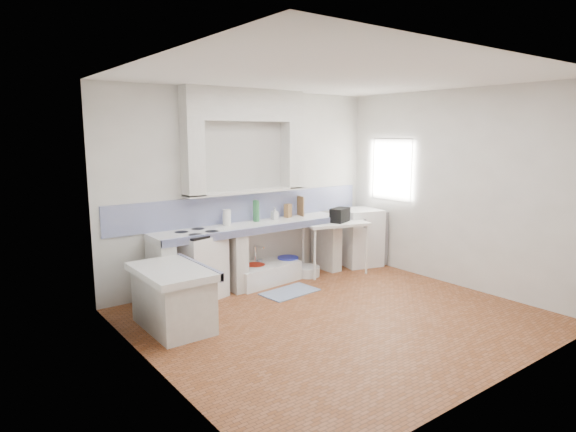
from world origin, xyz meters
TOP-DOWN VIEW (x-y plane):
  - floor at (0.00, 0.00)m, footprint 4.50×4.50m
  - ceiling at (0.00, 0.00)m, footprint 4.50×4.50m
  - wall_back at (0.00, 2.00)m, footprint 4.50×0.00m
  - wall_front at (0.00, -2.00)m, footprint 4.50×0.00m
  - wall_left at (-2.25, 0.00)m, footprint 0.00×4.50m
  - wall_right at (2.25, 0.00)m, footprint 0.00×4.50m
  - alcove_mass at (-0.10, 1.88)m, footprint 1.90×0.25m
  - window_frame at (2.42, 1.20)m, footprint 0.35×0.86m
  - lace_valance at (2.28, 1.20)m, footprint 0.01×0.84m
  - counter_slab at (-0.10, 1.70)m, footprint 3.00×0.60m
  - counter_lip at (-0.10, 1.42)m, footprint 3.00×0.04m
  - counter_pier_left at (-1.50, 1.70)m, footprint 0.20×0.55m
  - counter_pier_mid at (-0.45, 1.70)m, footprint 0.20×0.55m
  - counter_pier_right at (1.30, 1.70)m, footprint 0.20×0.55m
  - peninsula_top at (-1.70, 0.90)m, footprint 0.70×1.10m
  - peninsula_base at (-1.70, 0.90)m, footprint 0.60×1.00m
  - peninsula_lip at (-1.37, 0.90)m, footprint 0.04×1.10m
  - backsplash at (0.00, 1.99)m, footprint 4.27×0.03m
  - stove at (-1.00, 1.68)m, footprint 0.73×0.71m
  - sink at (0.07, 1.70)m, footprint 1.10×0.67m
  - side_table at (1.24, 1.43)m, footprint 1.10×0.80m
  - fridge at (1.93, 1.57)m, footprint 0.74×0.74m
  - bucket_red at (-0.05, 1.74)m, footprint 0.32×0.32m
  - bucket_orange at (0.18, 1.64)m, footprint 0.32×0.32m
  - bucket_blue at (0.55, 1.74)m, footprint 0.41×0.41m
  - basin_white at (0.80, 1.57)m, footprint 0.48×0.48m
  - water_bottle_a at (0.10, 1.85)m, footprint 0.09×0.09m
  - water_bottle_b at (0.21, 1.85)m, footprint 0.10×0.10m
  - black_bag at (1.30, 1.39)m, footprint 0.40×0.31m
  - green_bottle_a at (0.04, 1.85)m, footprint 0.09×0.09m
  - green_bottle_b at (0.05, 1.82)m, footprint 0.08×0.08m
  - knife_block at (0.63, 1.84)m, footprint 0.13×0.11m
  - cutting_board at (0.89, 1.85)m, footprint 0.07×0.22m
  - paper_towel at (-0.46, 1.83)m, footprint 0.15×0.15m
  - soap_bottle at (0.36, 1.81)m, footprint 0.08×0.09m
  - rug at (0.10, 1.09)m, footprint 0.83×0.52m

SIDE VIEW (x-z plane):
  - floor at x=0.00m, z-range 0.00..0.00m
  - rug at x=0.10m, z-range 0.00..0.01m
  - basin_white at x=0.80m, z-range 0.00..0.15m
  - bucket_orange at x=0.18m, z-range 0.00..0.25m
  - sink at x=0.07m, z-range 0.00..0.25m
  - water_bottle_b at x=0.21m, z-range 0.00..0.28m
  - bucket_red at x=-0.05m, z-range 0.00..0.28m
  - bucket_blue at x=0.55m, z-range 0.00..0.30m
  - water_bottle_a at x=0.10m, z-range 0.00..0.31m
  - peninsula_base at x=-1.70m, z-range 0.00..0.62m
  - counter_pier_left at x=-1.50m, z-range 0.00..0.82m
  - counter_pier_mid at x=-0.45m, z-range 0.00..0.82m
  - counter_pier_right at x=1.30m, z-range 0.00..0.82m
  - side_table at x=1.24m, z-range 0.39..0.43m
  - stove at x=-1.00m, z-range 0.00..0.86m
  - fridge at x=1.93m, z-range 0.00..0.94m
  - peninsula_top at x=-1.70m, z-range 0.62..0.70m
  - peninsula_lip at x=-1.37m, z-range 0.61..0.71m
  - counter_slab at x=-0.10m, z-range 0.82..0.90m
  - counter_lip at x=-0.10m, z-range 0.81..0.91m
  - black_bag at x=1.30m, z-range 0.82..1.04m
  - soap_bottle at x=0.36m, z-range 0.90..1.09m
  - knife_block at x=0.63m, z-range 0.90..1.11m
  - paper_towel at x=-0.46m, z-range 0.90..1.13m
  - green_bottle_b at x=0.05m, z-range 0.90..1.21m
  - cutting_board at x=0.89m, z-range 0.90..1.21m
  - green_bottle_a at x=0.04m, z-range 0.90..1.22m
  - backsplash at x=0.00m, z-range 0.90..1.30m
  - wall_back at x=0.00m, z-range -0.85..3.65m
  - wall_front at x=0.00m, z-range -0.85..3.65m
  - wall_left at x=-2.25m, z-range -0.85..3.65m
  - wall_right at x=2.25m, z-range -0.85..3.65m
  - window_frame at x=2.42m, z-range 1.07..2.13m
  - lace_valance at x=2.28m, z-range 1.86..2.10m
  - alcove_mass at x=-0.10m, z-range 2.35..2.80m
  - ceiling at x=0.00m, z-range 2.80..2.80m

